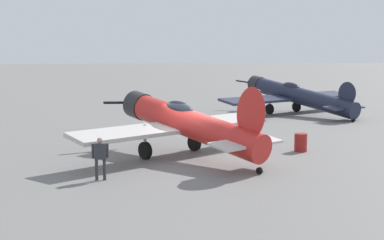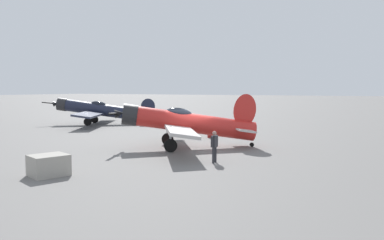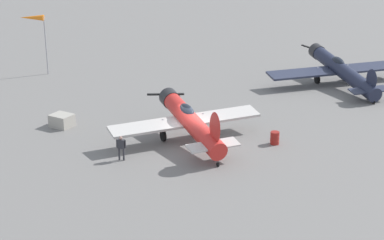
% 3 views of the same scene
% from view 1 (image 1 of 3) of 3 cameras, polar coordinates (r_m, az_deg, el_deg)
% --- Properties ---
extents(ground_plane, '(400.00, 400.00, 0.00)m').
position_cam_1_polar(ground_plane, '(24.02, 0.00, -4.26)').
color(ground_plane, slate).
extents(airplane_foreground, '(9.88, 8.65, 3.56)m').
position_cam_1_polar(airplane_foreground, '(24.08, -0.74, -0.28)').
color(airplane_foreground, red).
rests_on(airplane_foreground, ground_plane).
extents(airplane_mid_apron, '(12.33, 10.61, 2.86)m').
position_cam_1_polar(airplane_mid_apron, '(41.87, 11.06, 2.61)').
color(airplane_mid_apron, '#1E2338').
rests_on(airplane_mid_apron, ground_plane).
extents(ground_crew_mechanic, '(0.64, 0.23, 1.64)m').
position_cam_1_polar(ground_crew_mechanic, '(20.30, -9.82, -3.66)').
color(ground_crew_mechanic, '#2D2D33').
rests_on(ground_crew_mechanic, ground_plane).
extents(fuel_drum, '(0.65, 0.65, 0.88)m').
position_cam_1_polar(fuel_drum, '(26.38, 11.59, -2.39)').
color(fuel_drum, maroon).
rests_on(fuel_drum, ground_plane).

